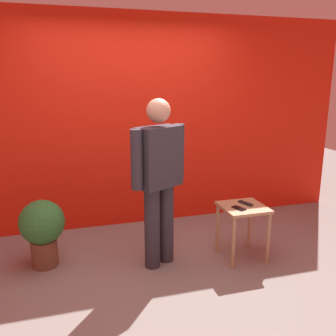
% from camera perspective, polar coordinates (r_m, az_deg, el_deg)
% --- Properties ---
extents(ground_plane, '(12.00, 12.00, 0.00)m').
position_cam_1_polar(ground_plane, '(3.54, -0.86, -17.32)').
color(ground_plane, gray).
extents(back_wall_red, '(5.78, 0.12, 2.61)m').
position_cam_1_polar(back_wall_red, '(4.55, -6.11, 7.13)').
color(back_wall_red, red).
rests_on(back_wall_red, ground_plane).
extents(standing_person, '(0.63, 0.40, 1.66)m').
position_cam_1_polar(standing_person, '(3.49, -1.46, -1.14)').
color(standing_person, '#2D2D38').
rests_on(standing_person, ground_plane).
extents(side_table, '(0.45, 0.45, 0.57)m').
position_cam_1_polar(side_table, '(3.83, 11.71, -7.37)').
color(side_table, tan).
rests_on(side_table, ground_plane).
extents(cell_phone, '(0.11, 0.16, 0.01)m').
position_cam_1_polar(cell_phone, '(3.71, 11.07, -6.24)').
color(cell_phone, black).
rests_on(cell_phone, side_table).
extents(tv_remote, '(0.10, 0.17, 0.02)m').
position_cam_1_polar(tv_remote, '(3.85, 12.10, -5.44)').
color(tv_remote, black).
rests_on(tv_remote, side_table).
extents(potted_plant, '(0.44, 0.44, 0.69)m').
position_cam_1_polar(potted_plant, '(3.82, -19.17, -8.88)').
color(potted_plant, brown).
rests_on(potted_plant, ground_plane).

